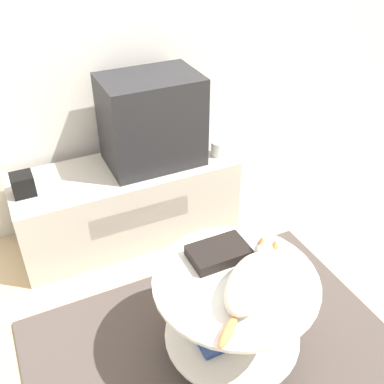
{
  "coord_description": "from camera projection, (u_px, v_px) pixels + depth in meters",
  "views": [
    {
      "loc": [
        -0.68,
        -1.21,
        1.9
      ],
      "look_at": [
        0.1,
        0.45,
        0.63
      ],
      "focal_mm": 42.0,
      "sensor_mm": 36.0,
      "label": 1
    }
  ],
  "objects": [
    {
      "name": "rug",
      "position": [
        212.0,
        347.0,
        2.22
      ],
      "size": [
        1.74,
        1.15,
        0.02
      ],
      "color": "#4C423D",
      "rests_on": "ground_plane"
    },
    {
      "name": "dvd_box",
      "position": [
        219.0,
        253.0,
        2.01
      ],
      "size": [
        0.27,
        0.17,
        0.05
      ],
      "color": "black",
      "rests_on": "coffee_table"
    },
    {
      "name": "cat",
      "position": [
        253.0,
        279.0,
        1.83
      ],
      "size": [
        0.48,
        0.4,
        0.14
      ],
      "rotation": [
        0.0,
        0.0,
        0.68
      ],
      "color": "silver",
      "rests_on": "coffee_table"
    },
    {
      "name": "speaker",
      "position": [
        23.0,
        184.0,
        2.44
      ],
      "size": [
        0.12,
        0.12,
        0.12
      ],
      "color": "black",
      "rests_on": "tv_stand"
    },
    {
      "name": "coffee_table",
      "position": [
        233.0,
        308.0,
        2.01
      ],
      "size": [
        0.72,
        0.72,
        0.49
      ],
      "color": "#B2B2B7",
      "rests_on": "rug"
    },
    {
      "name": "wall_back",
      "position": [
        104.0,
        14.0,
        2.5
      ],
      "size": [
        8.0,
        0.05,
        2.6
      ],
      "color": "silver",
      "rests_on": "ground_plane"
    },
    {
      "name": "ground_plane",
      "position": [
        212.0,
        349.0,
        2.22
      ],
      "size": [
        12.0,
        12.0,
        0.0
      ],
      "primitive_type": "plane",
      "color": "tan"
    },
    {
      "name": "tv_stand",
      "position": [
        128.0,
        202.0,
        2.83
      ],
      "size": [
        1.35,
        0.5,
        0.49
      ],
      "color": "beige",
      "rests_on": "ground_plane"
    },
    {
      "name": "mug",
      "position": [
        219.0,
        148.0,
        2.8
      ],
      "size": [
        0.1,
        0.1,
        0.09
      ],
      "color": "white",
      "rests_on": "tv_stand"
    },
    {
      "name": "tv",
      "position": [
        152.0,
        121.0,
        2.62
      ],
      "size": [
        0.56,
        0.39,
        0.54
      ],
      "color": "#232326",
      "rests_on": "tv_stand"
    }
  ]
}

